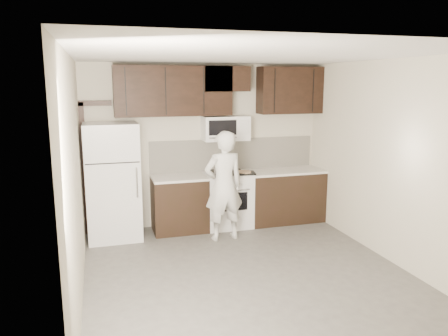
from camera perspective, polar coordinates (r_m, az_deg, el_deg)
name	(u,v)px	position (r m, az deg, el deg)	size (l,w,h in m)	color
floor	(249,275)	(5.68, 3.25, -13.81)	(4.50, 4.50, 0.00)	#4E4B49
back_wall	(205,145)	(7.39, -2.49, 2.98)	(4.00, 4.00, 0.00)	beige
ceiling	(251,55)	(5.16, 3.58, 14.50)	(4.50, 4.50, 0.00)	white
counter_run	(244,198)	(7.44, 2.67, -3.99)	(2.95, 0.64, 0.91)	black
stove	(227,199)	(7.35, 0.43, -4.13)	(0.76, 0.66, 0.94)	silver
backsplash	(233,154)	(7.53, 1.24, 1.84)	(2.90, 0.02, 0.54)	silver
upper_cabinets	(220,89)	(7.20, -0.58, 10.23)	(3.48, 0.35, 0.78)	black
microwave	(225,128)	(7.24, 0.18, 5.22)	(0.76, 0.42, 0.40)	silver
refrigerator	(113,182)	(6.91, -14.31, -1.72)	(0.80, 0.76, 1.80)	silver
door_trim	(87,157)	(7.15, -17.50, 1.39)	(0.50, 0.08, 2.12)	black
saucepan	(219,172)	(7.04, -0.60, -0.48)	(0.29, 0.18, 0.17)	silver
baking_tray	(243,173)	(7.22, 2.52, -0.66)	(0.39, 0.29, 0.02)	black
pizza	(243,172)	(7.22, 2.52, -0.51)	(0.26, 0.26, 0.02)	tan
person	(224,186)	(6.65, -0.03, -2.35)	(0.62, 0.40, 1.69)	silver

